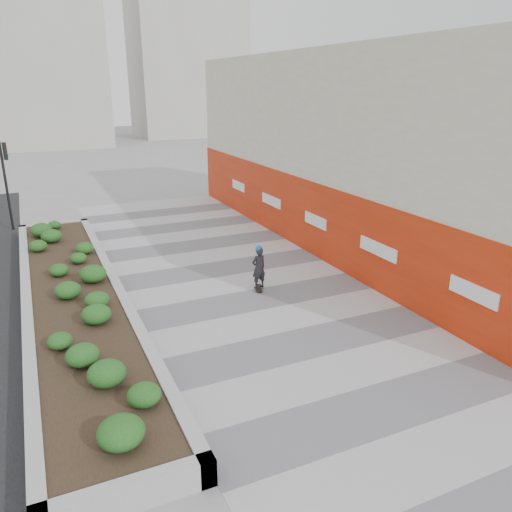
{
  "coord_description": "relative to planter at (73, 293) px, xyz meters",
  "views": [
    {
      "loc": [
        -6.28,
        -8.6,
        6.66
      ],
      "look_at": [
        0.44,
        6.09,
        1.1
      ],
      "focal_mm": 35.0,
      "sensor_mm": 36.0,
      "label": 1
    }
  ],
  "objects": [
    {
      "name": "walkway",
      "position": [
        5.5,
        -4.0,
        -0.41
      ],
      "size": [
        8.0,
        36.0,
        0.01
      ],
      "primitive_type": "cube",
      "color": "#A8A8AD",
      "rests_on": "ground"
    },
    {
      "name": "ground",
      "position": [
        5.5,
        -7.0,
        -0.42
      ],
      "size": [
        160.0,
        160.0,
        0.0
      ],
      "primitive_type": "plane",
      "color": "gray",
      "rests_on": "ground"
    },
    {
      "name": "distant_bldg_north_l",
      "position": [
        0.5,
        48.0,
        9.58
      ],
      "size": [
        16.0,
        12.0,
        20.0
      ],
      "primitive_type": "cube",
      "color": "#ADAAA3",
      "rests_on": "ground"
    },
    {
      "name": "manhole_cover",
      "position": [
        6.0,
        -4.0,
        -0.42
      ],
      "size": [
        0.44,
        0.44,
        0.01
      ],
      "primitive_type": "cylinder",
      "color": "#595654",
      "rests_on": "ground"
    },
    {
      "name": "skateboarder",
      "position": [
        5.88,
        -1.27,
        0.39
      ],
      "size": [
        0.58,
        0.74,
        1.6
      ],
      "rotation": [
        0.0,
        0.0,
        -0.38
      ],
      "color": "beige",
      "rests_on": "ground"
    },
    {
      "name": "distant_bldg_north_r",
      "position": [
        20.5,
        53.0,
        11.58
      ],
      "size": [
        14.0,
        10.0,
        24.0
      ],
      "primitive_type": "cube",
      "color": "#ADAAA3",
      "rests_on": "ground"
    },
    {
      "name": "traffic_signal_near",
      "position": [
        -1.73,
        10.5,
        2.34
      ],
      "size": [
        0.33,
        0.28,
        4.2
      ],
      "color": "black",
      "rests_on": "ground"
    },
    {
      "name": "building",
      "position": [
        12.48,
        1.98,
        3.56
      ],
      "size": [
        6.04,
        24.08,
        8.0
      ],
      "color": "beige",
      "rests_on": "ground"
    },
    {
      "name": "planter",
      "position": [
        0.0,
        0.0,
        0.0
      ],
      "size": [
        3.0,
        18.0,
        0.9
      ],
      "color": "#9E9EA0",
      "rests_on": "ground"
    }
  ]
}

